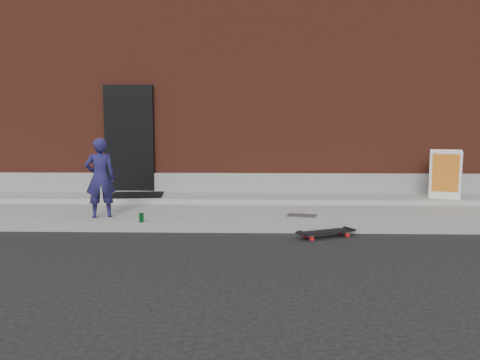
{
  "coord_description": "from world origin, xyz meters",
  "views": [
    {
      "loc": [
        0.05,
        -7.01,
        1.55
      ],
      "look_at": [
        -0.17,
        0.8,
        0.73
      ],
      "focal_mm": 35.0,
      "sensor_mm": 36.0,
      "label": 1
    }
  ],
  "objects_px": {
    "skateboard": "(326,232)",
    "soda_can": "(141,218)",
    "child": "(100,178)",
    "pizza_sign": "(445,174)"
  },
  "relations": [
    {
      "from": "child",
      "to": "soda_can",
      "type": "bearing_deg",
      "value": 132.95
    },
    {
      "from": "pizza_sign",
      "to": "soda_can",
      "type": "distance_m",
      "value": 5.83
    },
    {
      "from": "pizza_sign",
      "to": "soda_can",
      "type": "bearing_deg",
      "value": -159.48
    },
    {
      "from": "skateboard",
      "to": "soda_can",
      "type": "xyz_separation_m",
      "value": [
        -2.79,
        0.33,
        0.14
      ]
    },
    {
      "from": "child",
      "to": "pizza_sign",
      "type": "bearing_deg",
      "value": 175.7
    },
    {
      "from": "child",
      "to": "pizza_sign",
      "type": "distance_m",
      "value": 6.4
    },
    {
      "from": "skateboard",
      "to": "pizza_sign",
      "type": "xyz_separation_m",
      "value": [
        2.64,
        2.36,
        0.64
      ]
    },
    {
      "from": "child",
      "to": "pizza_sign",
      "type": "xyz_separation_m",
      "value": [
        6.19,
        1.63,
        -0.07
      ]
    },
    {
      "from": "skateboard",
      "to": "pizza_sign",
      "type": "height_order",
      "value": "pizza_sign"
    },
    {
      "from": "child",
      "to": "skateboard",
      "type": "xyz_separation_m",
      "value": [
        3.55,
        -0.73,
        -0.72
      ]
    }
  ]
}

